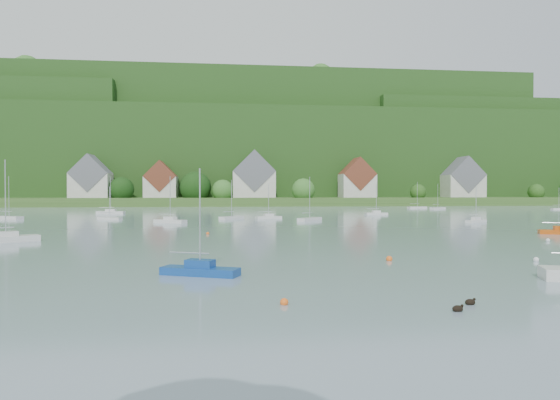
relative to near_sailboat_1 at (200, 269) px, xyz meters
name	(u,v)px	position (x,y,z in m)	size (l,w,h in m)	color
far_shore_strip	(240,201)	(7.35, 170.78, 1.10)	(600.00, 60.00, 3.00)	#32531F
forested_ridge	(237,159)	(7.75, 239.35, 22.49)	(620.00, 181.22, 69.89)	#163D13
village_building_0	(91,180)	(-47.65, 157.78, 9.11)	(14.00, 10.40, 16.00)	#BDB7AD
village_building_1	(161,182)	(-22.65, 159.78, 8.35)	(12.00, 9.36, 14.00)	#BDB7AD
village_building_2	(254,179)	(12.35, 158.78, 9.87)	(16.00, 11.44, 18.00)	#BDB7AD
village_building_3	(357,181)	(52.35, 156.78, 9.03)	(13.00, 10.40, 15.50)	#BDB7AD
village_building_4	(463,181)	(97.35, 160.78, 9.19)	(15.00, 10.40, 16.50)	#BDB7AD
near_sailboat_1	(200,269)	(0.00, 0.00, 0.00)	(5.22, 3.26, 6.84)	navy
near_sailboat_6	(6,238)	(-21.43, 23.15, 0.05)	(6.35, 5.11, 8.70)	silver
mooring_buoy_0	(284,305)	(4.39, -8.78, -0.40)	(0.40, 0.40, 0.40)	orange
mooring_buoy_1	(536,261)	(25.34, 3.68, -0.40)	(0.41, 0.41, 0.41)	white
mooring_buoy_2	(389,261)	(14.22, 5.17, -0.40)	(0.49, 0.49, 0.49)	orange
mooring_buoy_3	(208,234)	(-0.60, 30.60, -0.40)	(0.39, 0.39, 0.39)	orange
mooring_buoy_4	(548,241)	(36.03, 17.80, -0.40)	(0.40, 0.40, 0.40)	white
duck_pair	(464,305)	(12.55, -10.36, -0.28)	(1.72, 1.52, 0.36)	black
far_sailboat_cluster	(278,212)	(13.83, 84.91, -0.03)	(191.53, 71.65, 8.71)	silver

